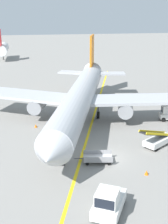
{
  "coord_description": "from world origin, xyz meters",
  "views": [
    {
      "loc": [
        -7.0,
        -26.79,
        14.32
      ],
      "look_at": [
        -1.09,
        7.1,
        2.5
      ],
      "focal_mm": 48.77,
      "sensor_mm": 36.0,
      "label": 1
    }
  ],
  "objects_px": {
    "baggage_tug_near_wing": "(168,114)",
    "safety_cone_wingtip_left": "(147,173)",
    "airliner": "(81,97)",
    "belt_loader_forward_hold": "(158,139)",
    "ground_crew_marshaller": "(62,135)",
    "baggage_cart_loaded": "(98,158)",
    "safety_cone_wingtip_right": "(123,106)",
    "pushback_tug": "(108,202)",
    "safety_cone_nose_right": "(36,126)"
  },
  "relations": [
    {
      "from": "airliner",
      "to": "baggage_cart_loaded",
      "type": "relative_size",
      "value": 9.0
    },
    {
      "from": "airliner",
      "to": "belt_loader_forward_hold",
      "type": "relative_size",
      "value": 7.1
    },
    {
      "from": "pushback_tug",
      "to": "baggage_cart_loaded",
      "type": "bearing_deg",
      "value": 83.24
    },
    {
      "from": "airliner",
      "to": "safety_cone_nose_right",
      "type": "xyz_separation_m",
      "value": [
        -5.95,
        -1.19,
        -3.2
      ]
    },
    {
      "from": "ground_crew_marshaller",
      "to": "safety_cone_wingtip_left",
      "type": "bearing_deg",
      "value": -50.76
    },
    {
      "from": "belt_loader_forward_hold",
      "to": "safety_cone_nose_right",
      "type": "distance_m",
      "value": 15.17
    },
    {
      "from": "baggage_tug_near_wing",
      "to": "safety_cone_wingtip_left",
      "type": "bearing_deg",
      "value": -121.26
    },
    {
      "from": "airliner",
      "to": "belt_loader_forward_hold",
      "type": "distance_m",
      "value": 11.72
    },
    {
      "from": "pushback_tug",
      "to": "belt_loader_forward_hold",
      "type": "bearing_deg",
      "value": 51.71
    },
    {
      "from": "safety_cone_wingtip_right",
      "to": "baggage_tug_near_wing",
      "type": "bearing_deg",
      "value": -56.8
    },
    {
      "from": "ground_crew_marshaller",
      "to": "baggage_cart_loaded",
      "type": "bearing_deg",
      "value": -60.85
    },
    {
      "from": "airliner",
      "to": "belt_loader_forward_hold",
      "type": "xyz_separation_m",
      "value": [
        7.06,
        -8.98,
        -2.64
      ]
    },
    {
      "from": "belt_loader_forward_hold",
      "to": "baggage_cart_loaded",
      "type": "height_order",
      "value": "belt_loader_forward_hold"
    },
    {
      "from": "airliner",
      "to": "safety_cone_nose_right",
      "type": "height_order",
      "value": "airliner"
    },
    {
      "from": "pushback_tug",
      "to": "safety_cone_wingtip_right",
      "type": "height_order",
      "value": "pushback_tug"
    },
    {
      "from": "safety_cone_nose_right",
      "to": "safety_cone_wingtip_right",
      "type": "relative_size",
      "value": 1.0
    },
    {
      "from": "safety_cone_nose_right",
      "to": "safety_cone_wingtip_right",
      "type": "height_order",
      "value": "same"
    },
    {
      "from": "baggage_tug_near_wing",
      "to": "belt_loader_forward_hold",
      "type": "bearing_deg",
      "value": -121.22
    },
    {
      "from": "baggage_tug_near_wing",
      "to": "safety_cone_wingtip_left",
      "type": "xyz_separation_m",
      "value": [
        -7.86,
        -12.96,
        -0.71
      ]
    },
    {
      "from": "baggage_cart_loaded",
      "to": "ground_crew_marshaller",
      "type": "height_order",
      "value": "ground_crew_marshaller"
    },
    {
      "from": "baggage_tug_near_wing",
      "to": "belt_loader_forward_hold",
      "type": "relative_size",
      "value": 0.53
    },
    {
      "from": "airliner",
      "to": "pushback_tug",
      "type": "height_order",
      "value": "airliner"
    },
    {
      "from": "safety_cone_wingtip_left",
      "to": "safety_cone_wingtip_right",
      "type": "bearing_deg",
      "value": 79.26
    },
    {
      "from": "pushback_tug",
      "to": "baggage_tug_near_wing",
      "type": "bearing_deg",
      "value": 54.5
    },
    {
      "from": "belt_loader_forward_hold",
      "to": "safety_cone_wingtip_right",
      "type": "height_order",
      "value": "belt_loader_forward_hold"
    },
    {
      "from": "baggage_tug_near_wing",
      "to": "baggage_cart_loaded",
      "type": "distance_m",
      "value": 15.34
    },
    {
      "from": "ground_crew_marshaller",
      "to": "safety_cone_wingtip_right",
      "type": "bearing_deg",
      "value": 46.78
    },
    {
      "from": "ground_crew_marshaller",
      "to": "safety_cone_wingtip_right",
      "type": "distance_m",
      "value": 15.24
    },
    {
      "from": "pushback_tug",
      "to": "belt_loader_forward_hold",
      "type": "xyz_separation_m",
      "value": [
        8.18,
        10.36,
        -0.22
      ]
    },
    {
      "from": "airliner",
      "to": "safety_cone_wingtip_left",
      "type": "height_order",
      "value": "airliner"
    },
    {
      "from": "safety_cone_nose_right",
      "to": "baggage_cart_loaded",
      "type": "bearing_deg",
      "value": -60.88
    },
    {
      "from": "baggage_cart_loaded",
      "to": "safety_cone_nose_right",
      "type": "distance_m",
      "value": 11.82
    },
    {
      "from": "pushback_tug",
      "to": "baggage_tug_near_wing",
      "type": "distance_m",
      "value": 21.77
    },
    {
      "from": "baggage_tug_near_wing",
      "to": "safety_cone_wingtip_left",
      "type": "height_order",
      "value": "baggage_tug_near_wing"
    },
    {
      "from": "pushback_tug",
      "to": "safety_cone_wingtip_right",
      "type": "xyz_separation_m",
      "value": [
        8.45,
        24.12,
        -0.77
      ]
    },
    {
      "from": "ground_crew_marshaller",
      "to": "safety_cone_wingtip_left",
      "type": "distance_m",
      "value": 10.7
    },
    {
      "from": "safety_cone_wingtip_left",
      "to": "ground_crew_marshaller",
      "type": "bearing_deg",
      "value": 129.24
    },
    {
      "from": "baggage_cart_loaded",
      "to": "ground_crew_marshaller",
      "type": "xyz_separation_m",
      "value": [
        -2.9,
        5.21,
        0.44
      ]
    },
    {
      "from": "belt_loader_forward_hold",
      "to": "safety_cone_nose_right",
      "type": "bearing_deg",
      "value": 149.09
    },
    {
      "from": "belt_loader_forward_hold",
      "to": "safety_cone_nose_right",
      "type": "xyz_separation_m",
      "value": [
        -13.0,
        7.79,
        -0.56
      ]
    },
    {
      "from": "baggage_cart_loaded",
      "to": "safety_cone_nose_right",
      "type": "height_order",
      "value": "baggage_cart_loaded"
    },
    {
      "from": "ground_crew_marshaller",
      "to": "pushback_tug",
      "type": "bearing_deg",
      "value": -81.37
    },
    {
      "from": "baggage_tug_near_wing",
      "to": "safety_cone_wingtip_right",
      "type": "distance_m",
      "value": 7.69
    },
    {
      "from": "airliner",
      "to": "baggage_cart_loaded",
      "type": "xyz_separation_m",
      "value": [
        -0.19,
        -11.51,
        -2.95
      ]
    },
    {
      "from": "baggage_tug_near_wing",
      "to": "safety_cone_nose_right",
      "type": "distance_m",
      "value": 17.48
    },
    {
      "from": "belt_loader_forward_hold",
      "to": "ground_crew_marshaller",
      "type": "xyz_separation_m",
      "value": [
        -10.16,
        2.67,
        0.13
      ]
    },
    {
      "from": "baggage_cart_loaded",
      "to": "safety_cone_wingtip_right",
      "type": "height_order",
      "value": "baggage_cart_loaded"
    },
    {
      "from": "baggage_tug_near_wing",
      "to": "safety_cone_wingtip_right",
      "type": "relative_size",
      "value": 5.82
    },
    {
      "from": "safety_cone_wingtip_left",
      "to": "safety_cone_wingtip_right",
      "type": "xyz_separation_m",
      "value": [
        3.67,
        19.36,
        0.0
      ]
    },
    {
      "from": "pushback_tug",
      "to": "safety_cone_wingtip_left",
      "type": "relative_size",
      "value": 9.25
    }
  ]
}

